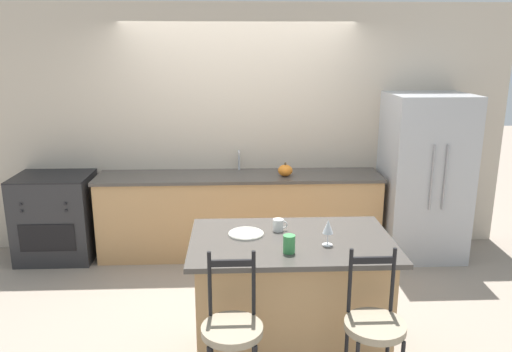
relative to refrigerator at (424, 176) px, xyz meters
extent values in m
plane|color=gray|center=(-1.99, -0.24, -0.89)|extent=(18.00, 18.00, 0.00)
cube|color=beige|center=(-1.99, 0.39, 0.46)|extent=(6.00, 0.07, 2.70)
cube|color=tan|center=(-1.99, 0.10, -0.45)|extent=(3.02, 0.58, 0.87)
cube|color=#47423D|center=(-1.99, 0.10, 0.00)|extent=(3.06, 0.62, 0.03)
cube|color=black|center=(-1.99, 0.10, 0.01)|extent=(0.56, 0.32, 0.01)
cylinder|color=#ADAFB5|center=(-1.99, 0.30, 0.13)|extent=(0.02, 0.02, 0.22)
cylinder|color=#ADAFB5|center=(-1.99, 0.24, 0.23)|extent=(0.02, 0.12, 0.02)
cube|color=tan|center=(-1.64, -1.86, -0.43)|extent=(1.30, 0.78, 0.91)
cube|color=#47423D|center=(-1.64, -1.86, 0.04)|extent=(1.42, 0.90, 0.03)
cube|color=#ADAFB5|center=(0.00, 0.00, 0.00)|extent=(0.84, 0.74, 1.77)
cylinder|color=#939399|center=(-0.07, -0.39, 0.09)|extent=(0.02, 0.02, 0.67)
cylinder|color=#939399|center=(0.07, -0.39, 0.09)|extent=(0.02, 0.02, 0.67)
cube|color=#28282B|center=(-3.96, 0.06, -0.43)|extent=(0.79, 0.62, 0.91)
cube|color=black|center=(-3.96, -0.25, -0.54)|extent=(0.57, 0.01, 0.29)
cube|color=black|center=(-3.96, 0.06, 0.03)|extent=(0.79, 0.62, 0.02)
cylinder|color=black|center=(-4.18, -0.26, -0.18)|extent=(0.03, 0.02, 0.03)
cylinder|color=black|center=(-3.74, -0.26, -0.18)|extent=(0.03, 0.02, 0.03)
cylinder|color=black|center=(-4.18, -0.26, -0.25)|extent=(0.03, 0.02, 0.03)
cylinder|color=black|center=(-3.74, -0.26, -0.25)|extent=(0.03, 0.02, 0.03)
cylinder|color=gray|center=(-2.06, -2.56, -0.21)|extent=(0.36, 0.36, 0.04)
cylinder|color=black|center=(-2.19, -2.43, 0.02)|extent=(0.02, 0.02, 0.41)
cylinder|color=black|center=(-1.93, -2.43, 0.02)|extent=(0.02, 0.02, 0.41)
cube|color=black|center=(-2.06, -2.43, 0.15)|extent=(0.26, 0.02, 0.04)
cylinder|color=gray|center=(-1.23, -2.56, -0.21)|extent=(0.36, 0.36, 0.04)
cylinder|color=black|center=(-1.35, -2.43, 0.02)|extent=(0.02, 0.02, 0.41)
cylinder|color=black|center=(-1.10, -2.43, 0.02)|extent=(0.02, 0.02, 0.41)
cube|color=black|center=(-1.23, -2.43, 0.15)|extent=(0.26, 0.02, 0.04)
cylinder|color=beige|center=(-1.96, -1.76, 0.07)|extent=(0.25, 0.25, 0.01)
torus|color=beige|center=(-1.96, -1.76, 0.07)|extent=(0.25, 0.25, 0.01)
cylinder|color=white|center=(-1.41, -1.98, 0.06)|extent=(0.07, 0.07, 0.00)
cylinder|color=white|center=(-1.41, -1.98, 0.11)|extent=(0.01, 0.01, 0.08)
cone|color=white|center=(-1.41, -1.98, 0.19)|extent=(0.07, 0.07, 0.10)
cylinder|color=white|center=(-1.72, -1.69, 0.10)|extent=(0.08, 0.08, 0.09)
torus|color=white|center=(-1.68, -1.69, 0.11)|extent=(0.06, 0.01, 0.06)
cylinder|color=#3D934C|center=(-1.68, -2.09, 0.12)|extent=(0.08, 0.08, 0.12)
ellipsoid|color=orange|center=(-1.50, 0.01, 0.08)|extent=(0.16, 0.16, 0.12)
cylinder|color=brown|center=(-1.50, 0.01, 0.15)|extent=(0.02, 0.02, 0.02)
camera|label=1|loc=(-2.03, -5.11, 1.38)|focal=35.00mm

